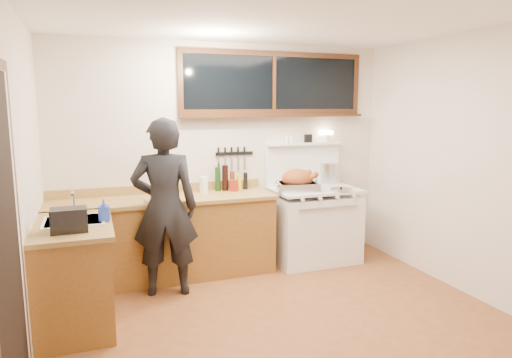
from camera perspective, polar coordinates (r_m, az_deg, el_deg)
name	(u,v)px	position (r m, az deg, el deg)	size (l,w,h in m)	color
ground_plane	(284,324)	(4.20, 3.50, -17.67)	(4.00, 3.50, 0.02)	brown
room_shell	(286,135)	(3.76, 3.75, 5.54)	(4.10, 3.60, 2.65)	beige
counter_back	(165,238)	(5.14, -11.37, -7.19)	(2.44, 0.64, 1.00)	brown
counter_left	(75,274)	(4.31, -21.74, -10.96)	(0.64, 1.09, 0.90)	brown
sink_unit	(74,227)	(4.26, -21.77, -5.61)	(0.50, 0.45, 0.37)	white
vintage_stove	(313,223)	(5.64, 7.17, -5.47)	(1.02, 0.74, 1.57)	white
back_window	(274,90)	(5.57, 2.29, 11.01)	(2.32, 0.13, 0.77)	black
left_doorway	(8,246)	(3.03, -28.59, -7.33)	(0.02, 1.04, 2.17)	black
knife_strip	(233,154)	(5.43, -2.87, 3.10)	(0.46, 0.03, 0.28)	black
man	(165,208)	(4.61, -11.35, -3.51)	(0.72, 0.55, 1.78)	black
soap_bottle	(104,210)	(4.14, -18.46, -3.71)	(0.10, 0.10, 0.20)	blue
toaster	(69,220)	(3.90, -22.32, -4.76)	(0.28, 0.20, 0.19)	black
cutting_board	(166,196)	(4.85, -11.17, -2.09)	(0.42, 0.32, 0.14)	olive
roast_turkey	(298,182)	(5.34, 5.22, -0.37)	(0.54, 0.45, 0.26)	silver
stockpot	(330,173)	(5.94, 9.20, 0.80)	(0.34, 0.34, 0.26)	silver
saucepan	(303,179)	(5.79, 5.87, -0.05)	(0.20, 0.30, 0.12)	silver
pot_lid	(341,189)	(5.44, 10.58, -1.29)	(0.31, 0.31, 0.04)	silver
coffee_tin	(234,185)	(5.31, -2.76, -0.82)	(0.11, 0.10, 0.13)	maroon
pitcher	(204,185)	(5.22, -6.54, -0.73)	(0.13, 0.13, 0.19)	white
bottle_cluster	(229,180)	(5.35, -3.42, -0.07)	(0.40, 0.07, 0.30)	black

